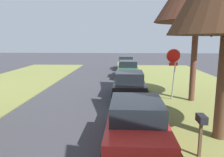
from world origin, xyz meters
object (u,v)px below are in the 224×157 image
(curbside_mailbox, at_px, (201,124))
(parked_sedan_tan, at_px, (126,63))
(parked_sedan_green, at_px, (128,70))
(stop_sign_far, at_px, (173,63))
(parked_sedan_red, at_px, (136,124))
(parked_sedan_black, at_px, (129,85))

(curbside_mailbox, bearing_deg, parked_sedan_tan, 95.10)
(parked_sedan_green, bearing_deg, parked_sedan_tan, 90.80)
(parked_sedan_tan, distance_m, curbside_mailbox, 20.11)
(stop_sign_far, height_order, curbside_mailbox, stop_sign_far)
(parked_sedan_green, bearing_deg, curbside_mailbox, -83.16)
(stop_sign_far, bearing_deg, curbside_mailbox, -95.68)
(parked_sedan_green, height_order, parked_sedan_tan, same)
(stop_sign_far, bearing_deg, parked_sedan_red, -113.46)
(parked_sedan_red, relative_size, curbside_mailbox, 3.49)
(curbside_mailbox, bearing_deg, parked_sedan_red, 157.14)
(parked_sedan_red, xyz_separation_m, curbside_mailbox, (1.81, -0.76, 0.33))
(stop_sign_far, bearing_deg, parked_sedan_black, 165.77)
(parked_sedan_black, height_order, parked_sedan_tan, same)
(parked_sedan_green, xyz_separation_m, parked_sedan_tan, (-0.08, 5.81, 0.00))
(parked_sedan_black, bearing_deg, parked_sedan_tan, 89.84)
(parked_sedan_green, bearing_deg, stop_sign_far, -73.32)
(parked_sedan_tan, relative_size, curbside_mailbox, 3.49)
(stop_sign_far, relative_size, parked_sedan_green, 0.66)
(parked_sedan_green, bearing_deg, parked_sedan_black, -90.94)
(parked_sedan_black, bearing_deg, parked_sedan_red, -89.87)
(parked_sedan_red, relative_size, parked_sedan_tan, 1.00)
(stop_sign_far, xyz_separation_m, curbside_mailbox, (-0.64, -6.40, -1.09))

